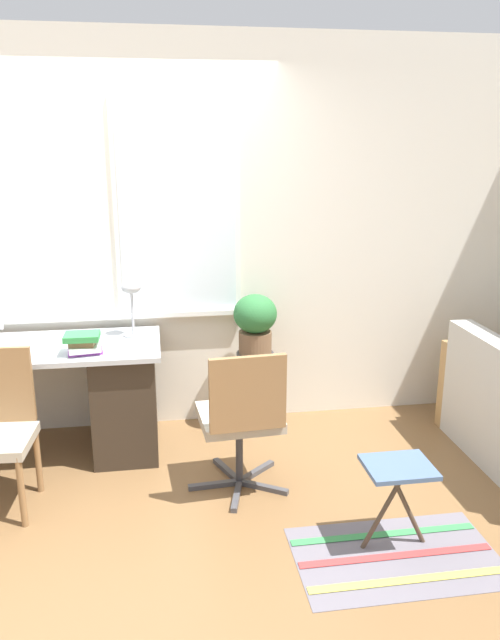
{
  "coord_description": "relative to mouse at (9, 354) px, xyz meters",
  "views": [
    {
      "loc": [
        0.4,
        -3.55,
        1.99
      ],
      "look_at": [
        0.98,
        0.17,
        0.91
      ],
      "focal_mm": 35.0,
      "sensor_mm": 36.0,
      "label": 1
    }
  ],
  "objects": [
    {
      "name": "ground_plane",
      "position": [
        0.48,
        -0.16,
        -0.77
      ],
      "size": [
        14.0,
        14.0,
        0.0
      ],
      "primitive_type": "plane",
      "color": "brown"
    },
    {
      "name": "wall_back_with_window",
      "position": [
        0.49,
        0.6,
        0.59
      ],
      "size": [
        9.0,
        0.12,
        2.7
      ],
      "color": "white",
      "rests_on": "ground_plane"
    },
    {
      "name": "mouse",
      "position": [
        0.0,
        0.0,
        0.0
      ],
      "size": [
        0.04,
        0.06,
        0.03
      ],
      "color": "silver",
      "rests_on": "desk"
    },
    {
      "name": "desk_lamp",
      "position": [
        0.73,
        0.33,
        0.26
      ],
      "size": [
        0.14,
        0.14,
        0.37
      ],
      "color": "#ADADB2",
      "rests_on": "desk"
    },
    {
      "name": "book_stack",
      "position": [
        0.44,
        -0.01,
        0.05
      ],
      "size": [
        0.23,
        0.18,
        0.13
      ],
      "color": "purple",
      "rests_on": "desk"
    },
    {
      "name": "office_chair_swivel",
      "position": [
        1.34,
        -0.46,
        -0.29
      ],
      "size": [
        0.59,
        0.6,
        0.9
      ],
      "rotation": [
        0.0,
        0.0,
        3.21
      ],
      "color": "#47474C",
      "rests_on": "ground_plane"
    },
    {
      "name": "plant_stand",
      "position": [
        1.55,
        0.35,
        -0.25
      ],
      "size": [
        0.26,
        0.26,
        0.58
      ],
      "color": "#333338",
      "rests_on": "ground_plane"
    },
    {
      "name": "potted_plant",
      "position": [
        1.55,
        0.35,
        0.04
      ],
      "size": [
        0.3,
        0.3,
        0.42
      ],
      "color": "brown",
      "rests_on": "plant_stand"
    },
    {
      "name": "floor_rug_striped",
      "position": [
        2.01,
        -1.19,
        -0.76
      ],
      "size": [
        1.02,
        0.63,
        0.01
      ],
      "color": "slate",
      "rests_on": "ground_plane"
    },
    {
      "name": "folding_stool",
      "position": [
        2.03,
        -1.09,
        -0.37
      ],
      "size": [
        0.35,
        0.28,
        0.46
      ],
      "color": "slate",
      "rests_on": "ground_plane"
    }
  ]
}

